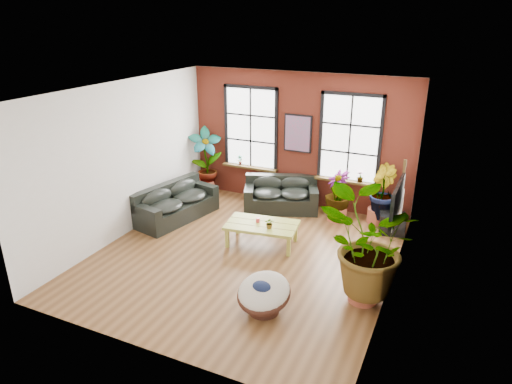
% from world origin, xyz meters
% --- Properties ---
extents(room, '(6.04, 6.54, 3.54)m').
position_xyz_m(room, '(0.00, 0.15, 1.75)').
color(room, brown).
rests_on(room, ground).
extents(sofa_back, '(2.08, 1.55, 0.86)m').
position_xyz_m(sofa_back, '(-0.22, 2.66, 0.39)').
color(sofa_back, black).
rests_on(sofa_back, ground).
extents(sofa_left, '(1.35, 2.32, 0.86)m').
position_xyz_m(sofa_left, '(-2.44, 1.03, 0.39)').
color(sofa_left, black).
rests_on(sofa_left, ground).
extents(coffee_table, '(1.67, 1.10, 0.60)m').
position_xyz_m(coffee_table, '(0.12, 0.64, 0.44)').
color(coffee_table, '#A2A63B').
rests_on(coffee_table, ground).
extents(papasan_chair, '(1.06, 1.07, 0.70)m').
position_xyz_m(papasan_chair, '(1.16, -1.61, 0.36)').
color(papasan_chair, '#3F2016').
rests_on(papasan_chair, ground).
extents(poster, '(0.74, 0.06, 0.98)m').
position_xyz_m(poster, '(0.00, 3.18, 1.95)').
color(poster, black).
rests_on(poster, room).
extents(tv_wall_unit, '(0.13, 1.86, 1.20)m').
position_xyz_m(tv_wall_unit, '(2.93, 0.60, 1.54)').
color(tv_wall_unit, black).
rests_on(tv_wall_unit, room).
extents(media_box, '(0.66, 0.58, 0.48)m').
position_xyz_m(media_box, '(2.67, 2.44, 0.24)').
color(media_box, black).
rests_on(media_box, ground).
extents(pot_back_left, '(0.64, 0.64, 0.40)m').
position_xyz_m(pot_back_left, '(-2.61, 2.80, 0.20)').
color(pot_back_left, '#BB563D').
rests_on(pot_back_left, ground).
extents(pot_back_right, '(0.59, 0.59, 0.36)m').
position_xyz_m(pot_back_right, '(2.25, 2.89, 0.18)').
color(pot_back_right, '#BB563D').
rests_on(pot_back_right, ground).
extents(pot_right_wall, '(0.54, 0.54, 0.38)m').
position_xyz_m(pot_right_wall, '(2.65, -0.58, 0.19)').
color(pot_right_wall, '#BB563D').
rests_on(pot_right_wall, ground).
extents(pot_mid, '(0.60, 0.60, 0.35)m').
position_xyz_m(pot_mid, '(1.31, 2.60, 0.17)').
color(pot_mid, '#BB563D').
rests_on(pot_mid, ground).
extents(floor_plant_back_left, '(1.12, 1.06, 1.76)m').
position_xyz_m(floor_plant_back_left, '(-2.57, 2.84, 1.03)').
color(floor_plant_back_left, '#244B14').
rests_on(floor_plant_back_left, ground).
extents(floor_plant_back_right, '(0.85, 0.91, 1.32)m').
position_xyz_m(floor_plant_back_right, '(2.28, 2.90, 0.81)').
color(floor_plant_back_right, '#244B14').
rests_on(floor_plant_back_right, ground).
extents(floor_plant_right_wall, '(1.87, 1.68, 1.85)m').
position_xyz_m(floor_plant_right_wall, '(2.61, -0.60, 1.09)').
color(floor_plant_right_wall, '#244B14').
rests_on(floor_plant_right_wall, ground).
extents(floor_plant_mid, '(0.90, 0.90, 1.14)m').
position_xyz_m(floor_plant_mid, '(1.28, 2.62, 0.71)').
color(floor_plant_mid, '#244B14').
rests_on(floor_plant_mid, ground).
extents(table_plant, '(0.26, 0.24, 0.24)m').
position_xyz_m(table_plant, '(0.37, 0.51, 0.62)').
color(table_plant, '#244B14').
rests_on(table_plant, coffee_table).
extents(sill_plant_left, '(0.17, 0.17, 0.27)m').
position_xyz_m(sill_plant_left, '(-1.65, 3.13, 1.04)').
color(sill_plant_left, '#244B14').
rests_on(sill_plant_left, room).
extents(sill_plant_right, '(0.19, 0.19, 0.27)m').
position_xyz_m(sill_plant_right, '(1.70, 3.13, 1.04)').
color(sill_plant_right, '#244B14').
rests_on(sill_plant_right, room).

